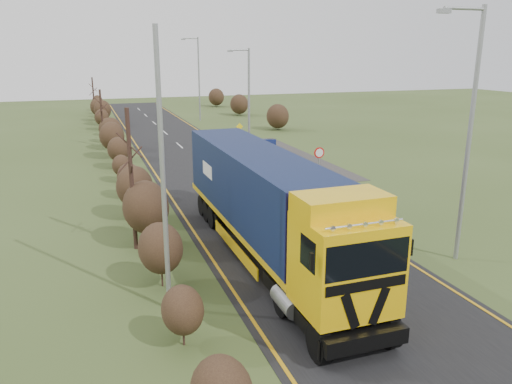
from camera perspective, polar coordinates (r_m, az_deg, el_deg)
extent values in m
plane|color=#394B20|center=(20.34, 6.47, -8.16)|extent=(160.00, 160.00, 0.00)
cube|color=black|center=(29.11, -2.04, -0.66)|extent=(8.00, 120.00, 0.02)
cube|color=#2D2A28|center=(40.38, 2.56, 3.96)|extent=(6.00, 18.00, 0.02)
cube|color=#C68F12|center=(28.28, -9.21, -1.30)|extent=(0.12, 116.00, 0.01)
cube|color=#C68F12|center=(30.36, 4.64, 0.03)|extent=(0.12, 116.00, 0.01)
cube|color=silver|center=(17.19, 12.37, -13.03)|extent=(0.12, 3.00, 0.01)
cube|color=silver|center=(23.72, 2.29, -4.45)|extent=(0.12, 3.00, 0.01)
cube|color=silver|center=(30.95, -3.14, 0.36)|extent=(0.12, 3.00, 0.01)
cube|color=silver|center=(38.49, -6.48, 3.32)|extent=(0.12, 3.00, 0.01)
cube|color=silver|center=(46.18, -8.73, 5.30)|extent=(0.12, 3.00, 0.01)
cube|color=silver|center=(53.96, -10.34, 6.70)|extent=(0.12, 3.00, 0.01)
cube|color=silver|center=(61.80, -11.56, 7.75)|extent=(0.12, 3.00, 0.01)
cube|color=silver|center=(69.67, -12.50, 8.56)|extent=(0.12, 3.00, 0.01)
cube|color=silver|center=(77.57, -13.25, 9.20)|extent=(0.12, 3.00, 0.01)
ellipsoid|color=black|center=(14.69, -8.40, -13.17)|extent=(1.21, 1.57, 1.39)
ellipsoid|color=black|center=(18.13, -10.86, -6.30)|extent=(1.58, 2.06, 1.82)
ellipsoid|color=black|center=(21.76, -12.48, -1.66)|extent=(1.96, 2.55, 2.25)
ellipsoid|color=black|center=(25.62, -13.70, 0.59)|extent=(1.83, 2.38, 2.10)
ellipsoid|color=black|center=(29.60, -14.31, 1.69)|extent=(1.37, 1.78, 1.57)
ellipsoid|color=black|center=(33.52, -15.13, 2.96)|extent=(1.20, 1.56, 1.38)
ellipsoid|color=black|center=(37.38, -15.46, 4.72)|extent=(1.55, 2.02, 1.78)
ellipsoid|color=black|center=(41.25, -16.15, 6.17)|extent=(1.95, 2.53, 2.24)
ellipsoid|color=black|center=(45.22, -16.22, 6.84)|extent=(1.85, 2.41, 2.13)
ellipsoid|color=black|center=(49.23, -16.74, 6.97)|extent=(1.40, 1.81, 1.61)
ellipsoid|color=black|center=(53.22, -16.69, 7.37)|extent=(1.19, 1.55, 1.37)
ellipsoid|color=black|center=(57.14, -17.22, 8.16)|extent=(1.52, 1.97, 1.75)
ellipsoid|color=black|center=(61.08, -17.14, 8.98)|extent=(1.93, 2.51, 2.22)
ellipsoid|color=black|center=(65.05, -17.60, 9.26)|extent=(1.88, 2.44, 2.16)
ellipsoid|color=black|center=(69.08, -17.41, 9.26)|extent=(1.43, 1.85, 1.64)
ellipsoid|color=black|center=(73.07, -17.83, 9.36)|extent=(1.19, 1.55, 1.37)
ellipsoid|color=black|center=(77.04, -17.66, 9.87)|extent=(1.49, 1.93, 1.71)
cylinder|color=#311E18|center=(21.40, -14.03, 1.25)|extent=(0.18, 0.18, 6.05)
cylinder|color=#311E18|center=(47.07, -17.19, 8.06)|extent=(0.18, 0.18, 5.06)
cylinder|color=#311E18|center=(68.95, -18.07, 10.23)|extent=(0.18, 0.18, 5.15)
cube|color=black|center=(15.91, 8.17, -12.43)|extent=(2.51, 4.79, 0.47)
cube|color=#EAB30A|center=(14.43, 10.15, -8.00)|extent=(2.61, 2.30, 2.71)
cube|color=black|center=(14.47, 11.98, -16.43)|extent=(2.60, 0.13, 0.57)
cube|color=black|center=(13.70, 10.75, -13.27)|extent=(0.63, 0.02, 1.12)
cube|color=black|center=(14.12, 13.91, -12.54)|extent=(0.63, 0.02, 1.12)
cube|color=black|center=(13.32, 12.64, -7.52)|extent=(2.45, 0.07, 0.99)
cube|color=black|center=(13.60, 12.52, -10.39)|extent=(2.39, 0.04, 0.29)
cube|color=#EAB30A|center=(14.16, 9.75, -1.34)|extent=(2.61, 1.46, 0.58)
cylinder|color=silver|center=(13.20, 12.32, -3.61)|extent=(2.29, 0.06, 0.06)
cube|color=black|center=(12.82, 6.36, -7.91)|extent=(0.08, 0.12, 0.47)
cube|color=black|center=(14.28, 17.27, -6.03)|extent=(0.08, 0.12, 0.47)
cylinder|color=gray|center=(15.76, 3.51, -12.37)|extent=(0.59, 1.35, 0.58)
cylinder|color=gray|center=(16.74, 11.23, -10.89)|extent=(0.59, 1.35, 0.58)
cube|color=yellow|center=(21.41, -0.07, -3.14)|extent=(2.63, 13.12, 0.25)
cube|color=black|center=(20.96, -0.07, 0.89)|extent=(2.61, 12.71, 2.86)
cube|color=#0E0E3B|center=(26.91, -4.55, 4.15)|extent=(2.58, 0.07, 2.86)
cube|color=#0E0E3B|center=(15.37, 7.80, -4.83)|extent=(2.58, 0.07, 2.86)
cube|color=black|center=(25.18, -3.04, -1.70)|extent=(2.40, 3.75, 0.36)
cube|color=yellow|center=(20.36, -2.50, -6.29)|extent=(0.06, 5.73, 0.47)
cube|color=yellow|center=(21.18, 4.12, -5.43)|extent=(0.06, 5.73, 0.47)
cylinder|color=black|center=(14.28, 7.26, -16.79)|extent=(0.34, 1.08, 1.08)
cylinder|color=black|center=(15.27, 14.89, -14.92)|extent=(0.34, 1.08, 1.08)
cylinder|color=black|center=(16.33, 3.12, -12.25)|extent=(0.34, 1.08, 1.08)
cylinder|color=black|center=(17.20, 10.00, -10.96)|extent=(0.34, 1.08, 1.08)
cylinder|color=black|center=(24.09, -4.90, -2.89)|extent=(0.34, 1.08, 1.08)
cylinder|color=black|center=(24.69, 0.02, -2.36)|extent=(0.34, 1.08, 1.08)
cylinder|color=black|center=(25.05, -5.50, -2.17)|extent=(0.34, 1.08, 1.08)
cylinder|color=black|center=(25.63, -0.75, -1.69)|extent=(0.34, 1.08, 1.08)
cylinder|color=black|center=(26.02, -6.05, -1.51)|extent=(0.34, 1.08, 1.08)
cylinder|color=black|center=(26.58, -1.47, -1.05)|extent=(0.34, 1.08, 1.08)
imported|color=#850606|center=(39.31, 0.47, 4.63)|extent=(2.76, 4.21, 1.33)
imported|color=#0A133B|center=(40.83, 1.25, 5.11)|extent=(3.02, 4.60, 1.43)
cylinder|color=gray|center=(20.99, 23.17, 5.48)|extent=(0.18, 0.18, 9.85)
cylinder|color=gray|center=(20.21, 22.74, 18.79)|extent=(1.75, 0.12, 0.12)
cube|color=gray|center=(19.64, 20.69, 18.78)|extent=(0.49, 0.20, 0.15)
cylinder|color=gray|center=(40.71, -0.81, 10.12)|extent=(0.18, 0.18, 8.53)
cylinder|color=gray|center=(40.28, -1.90, 15.93)|extent=(1.52, 0.12, 0.12)
cube|color=gray|center=(40.06, -2.97, 15.78)|extent=(0.43, 0.17, 0.13)
cylinder|color=gray|center=(62.96, -6.53, 12.64)|extent=(0.18, 0.18, 9.99)
cylinder|color=gray|center=(62.71, -7.50, 17.01)|extent=(1.78, 0.12, 0.12)
cube|color=gray|center=(62.53, -8.32, 16.89)|extent=(0.50, 0.20, 0.16)
cylinder|color=gray|center=(15.57, -10.59, 1.66)|extent=(0.16, 0.16, 8.97)
cylinder|color=gray|center=(31.71, 7.15, 2.58)|extent=(0.08, 0.08, 2.15)
cylinder|color=red|center=(31.46, 7.24, 4.48)|extent=(0.69, 0.04, 0.69)
cylinder|color=white|center=(31.44, 7.26, 4.47)|extent=(0.52, 0.02, 0.52)
cylinder|color=gray|center=(47.63, -1.90, 6.57)|extent=(0.08, 0.08, 1.35)
cube|color=yellow|center=(47.47, -1.89, 7.48)|extent=(0.68, 0.04, 0.68)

